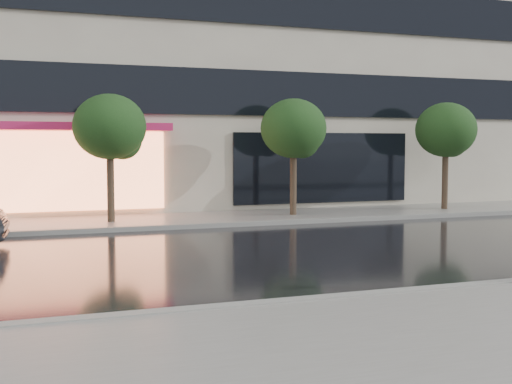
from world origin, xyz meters
name	(u,v)px	position (x,y,z in m)	size (l,w,h in m)	color
ground	(355,286)	(0.00, 0.00, 0.00)	(120.00, 120.00, 0.00)	black
sidewalk_near	(479,335)	(0.00, -3.25, 0.06)	(60.00, 4.50, 0.12)	slate
sidewalk_far	(205,219)	(0.00, 10.25, 0.06)	(60.00, 3.50, 0.12)	slate
curb_near	(385,295)	(0.00, -1.00, 0.07)	(60.00, 0.25, 0.14)	gray
curb_far	(220,225)	(0.00, 8.50, 0.07)	(60.00, 0.25, 0.14)	gray
bg_building_right	(495,67)	(26.00, 28.00, 8.00)	(12.00, 12.00, 16.00)	#4C4C54
tree_mid_west	(112,129)	(-2.94, 10.03, 2.92)	(2.20, 2.20, 3.99)	#33261C
tree_mid_east	(295,131)	(3.06, 10.03, 2.92)	(2.20, 2.20, 3.99)	#33261C
tree_far_east	(447,132)	(9.06, 10.03, 2.92)	(2.20, 2.20, 3.99)	#33261C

